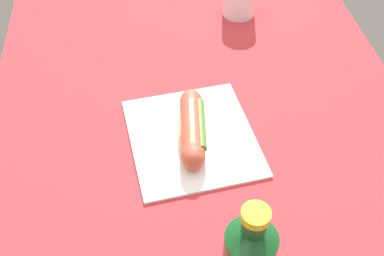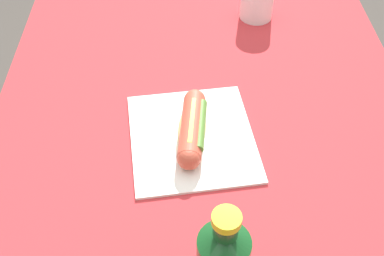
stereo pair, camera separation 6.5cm
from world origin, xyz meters
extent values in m
cylinder|color=brown|center=(-0.52, -0.34, 0.35)|extent=(0.07, 0.07, 0.70)
cylinder|color=brown|center=(-0.52, 0.34, 0.35)|extent=(0.07, 0.07, 0.70)
cube|color=brown|center=(0.00, 0.00, 0.71)|extent=(1.19, 0.84, 0.03)
cube|color=#B72D33|center=(0.00, 0.00, 0.73)|extent=(1.25, 0.90, 0.00)
cube|color=white|center=(-0.03, -0.03, 0.73)|extent=(0.30, 0.27, 0.01)
ellipsoid|color=#DBB26B|center=(-0.03, -0.03, 0.76)|extent=(0.16, 0.07, 0.04)
cylinder|color=#BC4C38|center=(-0.03, -0.03, 0.76)|extent=(0.16, 0.06, 0.05)
sphere|color=#BC4C38|center=(0.05, -0.04, 0.76)|extent=(0.05, 0.05, 0.05)
sphere|color=#BC4C38|center=(-0.11, -0.02, 0.76)|extent=(0.05, 0.05, 0.05)
cube|color=yellow|center=(-0.03, -0.03, 0.78)|extent=(0.12, 0.02, 0.00)
cylinder|color=#4C7A2D|center=(-0.02, -0.01, 0.77)|extent=(0.13, 0.03, 0.02)
cone|color=#14471E|center=(0.32, 0.00, 0.93)|extent=(0.07, 0.07, 0.02)
cylinder|color=#14471E|center=(0.32, 0.00, 0.95)|extent=(0.03, 0.03, 0.02)
cylinder|color=yellow|center=(0.32, 0.00, 0.97)|extent=(0.04, 0.04, 0.01)
camera|label=1|loc=(0.61, -0.11, 1.43)|focal=44.14mm
camera|label=2|loc=(0.62, -0.05, 1.43)|focal=44.14mm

